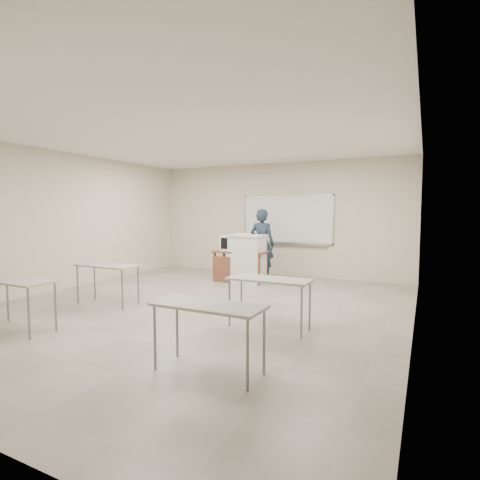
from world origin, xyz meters
The scene contains 10 objects.
floor centered at (0.00, 0.00, -0.01)m, with size 7.00×8.00×0.01m, color gray.
whiteboard centered at (0.30, 3.97, 1.48)m, with size 2.48×0.10×1.31m.
student_desks centered at (0.00, -1.35, 0.67)m, with size 4.40×2.20×0.73m.
instructor_desk centered at (-0.40, 2.49, 0.52)m, with size 1.27×0.63×0.75m.
podium centered at (-0.20, 2.55, 0.58)m, with size 0.82×0.60×1.16m.
crt_monitor centered at (-0.65, 2.61, 0.94)m, with size 0.42×0.47×0.40m.
laptop centered at (0.00, 2.75, 0.81)m, with size 0.32×0.29×0.23m.
mouse centered at (-0.20, 2.40, 0.77)m, with size 0.10×0.07×0.04m, color #ADB0B5.
keyboard centered at (-0.35, 2.63, 1.17)m, with size 0.40×0.13×0.02m, color beige.
presenter centered at (-0.08, 3.17, 0.89)m, with size 0.65×0.43×1.78m, color black.
Camera 1 is at (3.61, -5.50, 1.69)m, focal length 28.00 mm.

